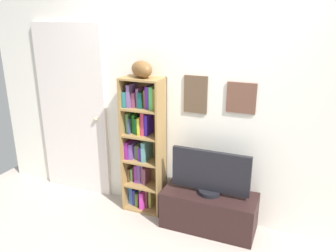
{
  "coord_description": "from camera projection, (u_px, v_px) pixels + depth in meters",
  "views": [
    {
      "loc": [
        1.04,
        -1.99,
        2.07
      ],
      "look_at": [
        -0.12,
        0.85,
        1.04
      ],
      "focal_mm": 36.32,
      "sensor_mm": 36.0,
      "label": 1
    }
  ],
  "objects": [
    {
      "name": "door",
      "position": [
        73.0,
        112.0,
        3.9
      ],
      "size": [
        0.89,
        0.09,
        1.98
      ],
      "color": "silver",
      "rests_on": "ground"
    },
    {
      "name": "tv_stand",
      "position": [
        209.0,
        210.0,
        3.39
      ],
      "size": [
        0.92,
        0.4,
        0.38
      ],
      "color": "black",
      "rests_on": "ground"
    },
    {
      "name": "bookshelf",
      "position": [
        143.0,
        145.0,
        3.59
      ],
      "size": [
        0.42,
        0.26,
        1.46
      ],
      "color": "olive",
      "rests_on": "ground"
    },
    {
      "name": "television",
      "position": [
        210.0,
        173.0,
        3.26
      ],
      "size": [
        0.77,
        0.22,
        0.45
      ],
      "color": "black",
      "rests_on": "tv_stand"
    },
    {
      "name": "back_wall",
      "position": [
        190.0,
        105.0,
        3.39
      ],
      "size": [
        4.8,
        0.08,
        2.38
      ],
      "color": "silver",
      "rests_on": "ground"
    },
    {
      "name": "football",
      "position": [
        142.0,
        69.0,
        3.29
      ],
      "size": [
        0.32,
        0.29,
        0.16
      ],
      "primitive_type": "ellipsoid",
      "rotation": [
        0.0,
        0.0,
        -0.59
      ],
      "color": "brown",
      "rests_on": "bookshelf"
    }
  ]
}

